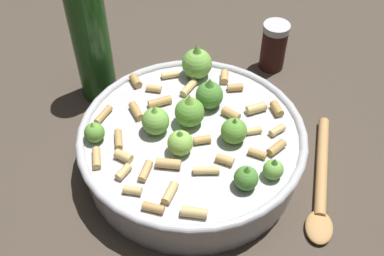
% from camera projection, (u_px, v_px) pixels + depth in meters
% --- Properties ---
extents(ground_plane, '(2.40, 2.40, 0.00)m').
position_uv_depth(ground_plane, '(192.00, 162.00, 0.68)').
color(ground_plane, '#42382D').
extents(cooking_pan, '(0.32, 0.32, 0.12)m').
position_uv_depth(cooking_pan, '(192.00, 143.00, 0.66)').
color(cooking_pan, '#B7B7BC').
rests_on(cooking_pan, ground).
extents(pepper_shaker, '(0.05, 0.05, 0.09)m').
position_uv_depth(pepper_shaker, '(274.00, 46.00, 0.81)').
color(pepper_shaker, '#33140F').
rests_on(pepper_shaker, ground).
extents(olive_oil_bottle, '(0.06, 0.06, 0.25)m').
position_uv_depth(olive_oil_bottle, '(91.00, 41.00, 0.71)').
color(olive_oil_bottle, '#1E4C19').
rests_on(olive_oil_bottle, ground).
extents(wooden_spoon, '(0.11, 0.22, 0.02)m').
position_uv_depth(wooden_spoon, '(321.00, 184.00, 0.65)').
color(wooden_spoon, '#B2844C').
rests_on(wooden_spoon, ground).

